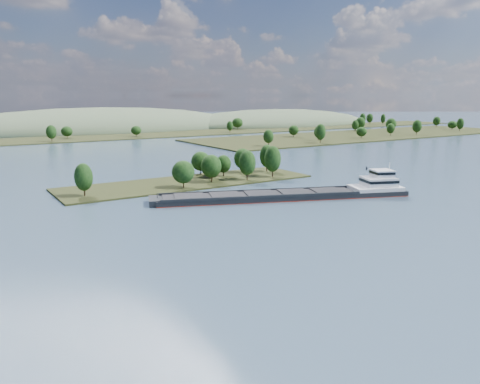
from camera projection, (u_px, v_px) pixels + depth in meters
ground at (282, 215)px, 133.95m from camera, size 1800.00×1800.00×0.00m
tree_island at (206, 172)px, 186.10m from camera, size 100.00×31.55×14.11m
right_bank at (368, 134)px, 404.16m from camera, size 320.00×90.00×15.08m
back_shoreline at (73, 138)px, 368.96m from camera, size 900.00×60.00×15.15m
hill_east at (276, 124)px, 559.86m from camera, size 260.00×140.00×36.00m
hill_west at (102, 129)px, 479.30m from camera, size 320.00×160.00×44.00m
cargo_barge at (300, 193)px, 156.78m from camera, size 84.87×40.56×11.76m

